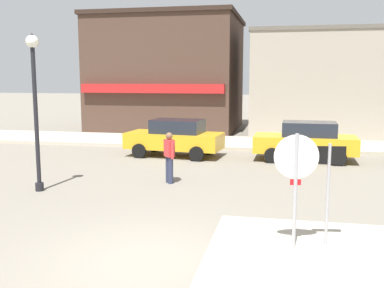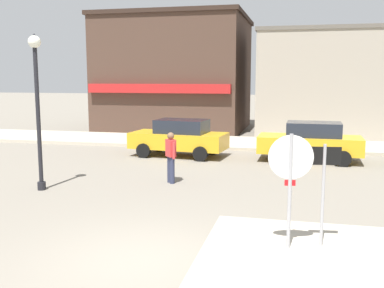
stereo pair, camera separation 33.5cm
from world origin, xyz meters
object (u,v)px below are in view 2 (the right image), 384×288
stop_sign (290,176)px  parked_car_second (310,141)px  parked_car_nearest (179,137)px  pedestrian_crossing_near (171,156)px  lamp_post (37,90)px  one_way_sign (323,185)px

stop_sign → parked_car_second: 10.03m
parked_car_nearest → pedestrian_crossing_near: pedestrian_crossing_near is taller
lamp_post → stop_sign: bearing=-25.1°
one_way_sign → lamp_post: bearing=158.0°
one_way_sign → lamp_post: 8.61m
lamp_post → one_way_sign: bearing=-22.0°
lamp_post → parked_car_nearest: bearing=68.9°
one_way_sign → parked_car_second: (0.03, 9.76, -0.52)m
one_way_sign → pedestrian_crossing_near: size_ratio=1.30×
parked_car_nearest → pedestrian_crossing_near: (0.99, -4.78, 0.06)m
one_way_sign → parked_car_second: 9.77m
parked_car_second → pedestrian_crossing_near: size_ratio=2.51×
parked_car_second → pedestrian_crossing_near: (-4.37, -4.86, 0.06)m
parked_car_second → parked_car_nearest: bearing=-179.1°
stop_sign → one_way_sign: 0.67m
lamp_post → parked_car_second: 10.49m
lamp_post → parked_car_second: lamp_post is taller
stop_sign → one_way_sign: (0.60, 0.22, -0.19)m
one_way_sign → pedestrian_crossing_near: one_way_sign is taller
pedestrian_crossing_near → lamp_post: bearing=-153.7°
stop_sign → parked_car_nearest: stop_sign is taller
lamp_post → parked_car_nearest: lamp_post is taller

